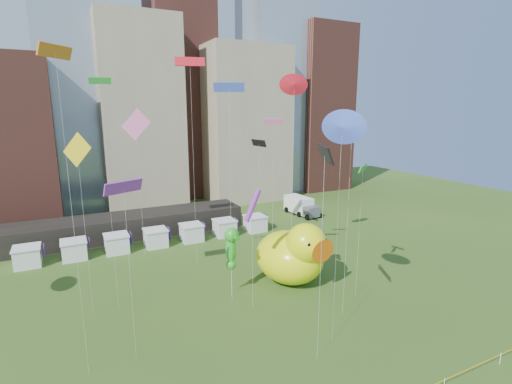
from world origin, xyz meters
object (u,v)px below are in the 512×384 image
big_duck (293,254)px  seahorse_purple (317,241)px  seahorse_green (231,245)px  box_truck (301,206)px  small_duck (293,257)px

big_duck → seahorse_purple: size_ratio=1.82×
seahorse_green → box_truck: size_ratio=0.97×
seahorse_purple → box_truck: seahorse_purple is taller
big_duck → seahorse_green: 7.25m
seahorse_purple → box_truck: bearing=57.4°
seahorse_green → big_duck: bearing=-9.9°
seahorse_purple → seahorse_green: bearing=-178.6°
seahorse_green → seahorse_purple: seahorse_green is taller
box_truck → seahorse_purple: bearing=-123.7°
seahorse_purple → small_duck: bearing=137.8°
seahorse_green → seahorse_purple: size_ratio=1.32×
small_duck → seahorse_green: 9.84m
seahorse_green → small_duck: bearing=7.5°
big_duck → small_duck: 3.63m
big_duck → box_truck: size_ratio=1.33×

